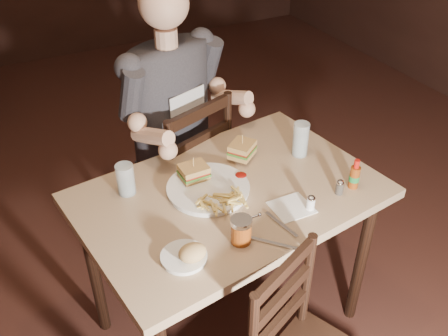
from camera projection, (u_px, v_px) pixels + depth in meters
name	position (u px, v px, depth m)	size (l,w,h in m)	color
room_shell	(140.00, 39.00, 1.51)	(7.00, 7.00, 7.00)	black
main_table	(230.00, 209.00, 1.97)	(1.23, 0.90, 0.77)	tan
chair_far	(174.00, 177.00, 2.49)	(0.44, 0.48, 0.95)	black
diner	(175.00, 91.00, 2.18)	(0.55, 0.43, 0.96)	#353338
dinner_plate	(208.00, 189.00, 1.91)	(0.31, 0.31, 0.02)	white
sandwich_left	(194.00, 169.00, 1.93)	(0.11, 0.09, 0.09)	tan
sandwich_right	(242.00, 146.00, 2.06)	(0.11, 0.09, 0.09)	tan
fries_pile	(221.00, 199.00, 1.82)	(0.22, 0.16, 0.04)	#D9B856
ketchup_dollop	(241.00, 175.00, 1.97)	(0.05, 0.05, 0.01)	maroon
glass_left	(126.00, 179.00, 1.88)	(0.07, 0.07, 0.13)	silver
glass_right	(301.00, 139.00, 2.09)	(0.07, 0.07, 0.15)	silver
hot_sauce	(355.00, 174.00, 1.91)	(0.04, 0.04, 0.13)	#79340E
salt_shaker	(311.00, 203.00, 1.82)	(0.03, 0.03, 0.06)	white
pepper_shaker	(340.00, 187.00, 1.89)	(0.03, 0.03, 0.06)	#38332D
syrup_dispenser	(241.00, 230.00, 1.67)	(0.07, 0.07, 0.10)	#79340E
napkin	(292.00, 207.00, 1.84)	(0.14, 0.13, 0.00)	white
knife	(274.00, 243.00, 1.68)	(0.01, 0.20, 0.00)	silver
fork	(281.00, 224.00, 1.76)	(0.01, 0.16, 0.01)	silver
side_plate	(184.00, 258.00, 1.62)	(0.15, 0.15, 0.01)	white
bread_roll	(192.00, 253.00, 1.60)	(0.09, 0.08, 0.06)	tan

